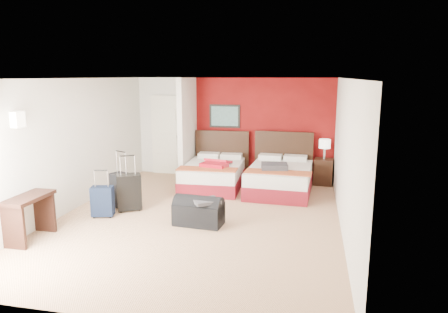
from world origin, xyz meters
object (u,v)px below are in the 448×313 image
(table_lamp, at_px, (325,149))
(red_suitcase_open, at_px, (216,163))
(nightstand, at_px, (323,172))
(duffel_bag, at_px, (199,213))
(suitcase_charcoal, at_px, (123,192))
(bed_left, at_px, (213,176))
(suitcase_black, at_px, (129,193))
(desk, at_px, (29,218))
(suitcase_navy, at_px, (103,203))
(bed_right, at_px, (280,179))

(table_lamp, bearing_deg, red_suitcase_open, -158.62)
(red_suitcase_open, height_order, nightstand, red_suitcase_open)
(duffel_bag, bearing_deg, suitcase_charcoal, 167.08)
(bed_left, xyz_separation_m, suitcase_black, (-1.18, -1.94, 0.06))
(red_suitcase_open, distance_m, suitcase_black, 2.26)
(red_suitcase_open, bearing_deg, desk, -108.87)
(suitcase_black, bearing_deg, suitcase_charcoal, 123.53)
(bed_left, height_order, desk, desk)
(nightstand, bearing_deg, desk, -130.07)
(nightstand, xyz_separation_m, duffel_bag, (-2.17, -3.24, -0.09))
(red_suitcase_open, distance_m, desk, 4.13)
(bed_left, relative_size, suitcase_black, 2.70)
(bed_left, distance_m, suitcase_navy, 2.81)
(suitcase_navy, bearing_deg, red_suitcase_open, 41.12)
(bed_left, relative_size, desk, 2.12)
(suitcase_black, distance_m, suitcase_charcoal, 0.19)
(nightstand, bearing_deg, suitcase_black, -137.11)
(bed_right, height_order, nightstand, nightstand)
(suitcase_charcoal, distance_m, desk, 1.89)
(suitcase_black, relative_size, suitcase_navy, 1.26)
(bed_right, relative_size, duffel_bag, 2.29)
(suitcase_navy, bearing_deg, bed_left, 43.96)
(suitcase_charcoal, bearing_deg, suitcase_navy, -79.69)
(bed_left, height_order, nightstand, nightstand)
(suitcase_charcoal, xyz_separation_m, suitcase_navy, (-0.15, -0.52, -0.06))
(nightstand, relative_size, duffel_bag, 0.73)
(bed_left, height_order, suitcase_black, suitcase_black)
(duffel_bag, distance_m, desk, 2.70)
(bed_right, distance_m, suitcase_navy, 3.82)
(table_lamp, bearing_deg, bed_left, -161.44)
(bed_left, distance_m, desk, 4.16)
(bed_left, xyz_separation_m, suitcase_charcoal, (-1.35, -1.86, 0.06))
(nightstand, xyz_separation_m, suitcase_navy, (-4.00, -3.22, -0.04))
(suitcase_black, distance_m, suitcase_navy, 0.55)
(suitcase_navy, bearing_deg, duffel_bag, -14.41)
(desk, bearing_deg, suitcase_black, 61.36)
(red_suitcase_open, xyz_separation_m, table_lamp, (2.40, 0.94, 0.25))
(suitcase_charcoal, bearing_deg, bed_left, 79.68)
(red_suitcase_open, xyz_separation_m, desk, (-2.18, -3.50, -0.24))
(suitcase_navy, xyz_separation_m, desk, (-0.58, -1.22, 0.09))
(table_lamp, distance_m, suitcase_navy, 5.16)
(bed_left, height_order, suitcase_navy, bed_left)
(suitcase_navy, relative_size, desk, 0.63)
(suitcase_charcoal, distance_m, suitcase_navy, 0.55)
(bed_left, distance_m, red_suitcase_open, 0.35)
(bed_left, distance_m, suitcase_black, 2.27)
(suitcase_black, bearing_deg, bed_right, 4.73)
(duffel_bag, bearing_deg, suitcase_black, 168.13)
(desk, bearing_deg, nightstand, 43.98)
(table_lamp, relative_size, duffel_bag, 0.57)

